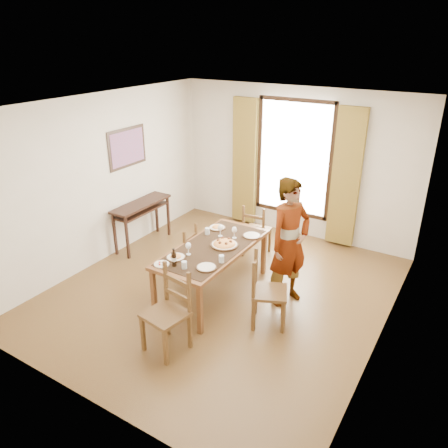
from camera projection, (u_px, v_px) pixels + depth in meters
The scene contains 22 objects.
ground at pixel (222, 291), 6.48m from camera, with size 5.00×5.00×0.00m, color #4A2C17.
room_shell at pixel (226, 191), 5.95m from camera, with size 4.60×5.10×2.74m.
console_table at pixel (141, 209), 7.64m from camera, with size 0.38×1.20×0.80m.
dining_table at pixel (213, 251), 6.17m from camera, with size 0.87×1.88×0.76m.
chair_west at pixel (182, 255), 6.61m from camera, with size 0.45×0.45×0.92m.
chair_north at pixel (256, 232), 7.37m from camera, with size 0.46×0.46×0.93m.
chair_south at pixel (168, 314), 5.14m from camera, with size 0.53×0.53×1.05m.
chair_east at pixel (267, 293), 5.60m from camera, with size 0.58×0.58×0.99m.
man at pixel (289, 243), 5.92m from camera, with size 0.66×0.78×1.82m, color #9A9CA3.
plate_sw at pixel (176, 256), 5.83m from camera, with size 0.27×0.27×0.05m, color silver, non-canonical shape.
plate_se at pixel (206, 266), 5.58m from camera, with size 0.27×0.27×0.05m, color silver, non-canonical shape.
plate_nw at pixel (217, 227), 6.71m from camera, with size 0.27×0.27×0.05m, color silver, non-canonical shape.
plate_ne at pixel (252, 235), 6.45m from camera, with size 0.27×0.27×0.05m, color silver, non-canonical shape.
pasta_platter at pixel (224, 242), 6.16m from camera, with size 0.40×0.40×0.10m, color #D0551A, non-canonical shape.
caprese_plate at pixel (162, 263), 5.66m from camera, with size 0.20×0.20×0.04m, color silver, non-canonical shape.
wine_glass_a at pixel (188, 248), 5.89m from camera, with size 0.08×0.08×0.18m, color white, non-canonical shape.
wine_glass_b at pixel (234, 232), 6.36m from camera, with size 0.08×0.08×0.18m, color white, non-canonical shape.
wine_glass_c at pixel (220, 231), 6.42m from camera, with size 0.08×0.08×0.18m, color white, non-canonical shape.
tumbler_a at pixel (221, 259), 5.72m from camera, with size 0.07×0.07×0.10m, color silver.
tumbler_b at pixel (207, 231), 6.50m from camera, with size 0.07×0.07×0.10m, color silver.
tumbler_c at pixel (184, 265), 5.56m from camera, with size 0.07×0.07×0.10m, color silver.
wine_bottle at pixel (174, 257), 5.60m from camera, with size 0.07×0.07×0.25m, color black, non-canonical shape.
Camera 1 is at (2.92, -4.68, 3.54)m, focal length 35.00 mm.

